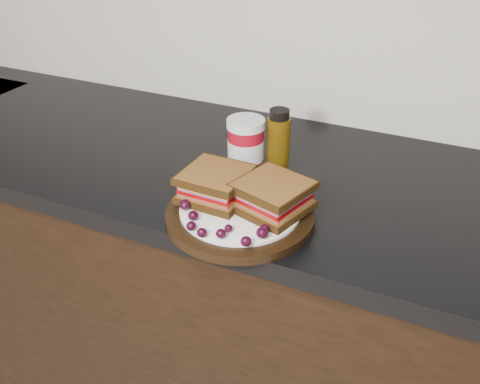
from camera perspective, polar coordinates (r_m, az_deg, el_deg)
The scene contains 26 objects.
base_cabinets at distance 1.49m, azimuth -0.66°, elevation -13.02°, with size 3.96×0.58×0.86m, color black.
countertop at distance 1.22m, azimuth -0.79°, elevation 2.37°, with size 3.98×0.60×0.04m, color black.
plate at distance 1.01m, azimuth 0.00°, elevation -2.49°, with size 0.28×0.28×0.02m, color black.
sandwich_left at distance 1.02m, azimuth -2.63°, elevation 0.82°, with size 0.12×0.12×0.06m, color brown, non-canonical shape.
sandwich_right at distance 0.98m, azimuth 3.51°, elevation -0.43°, with size 0.12×0.12×0.06m, color brown, non-canonical shape.
grape_0 at distance 0.99m, azimuth -5.86°, elevation -1.35°, with size 0.02×0.02×0.02m, color black.
grape_1 at distance 0.96m, azimuth -5.01°, elevation -2.53°, with size 0.02×0.02×0.02m, color black.
grape_2 at distance 0.94m, azimuth -5.22°, elevation -3.62°, with size 0.02×0.02×0.02m, color black.
grape_3 at distance 0.92m, azimuth -4.08°, elevation -4.33°, with size 0.02×0.02×0.02m, color black.
grape_4 at distance 0.92m, azimuth -2.05°, elevation -4.46°, with size 0.02×0.02×0.02m, color black.
grape_5 at distance 0.93m, azimuth -1.24°, elevation -3.88°, with size 0.01×0.01×0.01m, color black.
grape_6 at distance 0.90m, azimuth 0.65°, elevation -5.28°, with size 0.02×0.02×0.02m, color black.
grape_7 at distance 0.92m, azimuth 2.39°, elevation -4.37°, with size 0.02×0.02×0.02m, color black.
grape_8 at distance 0.93m, azimuth 2.67°, elevation -3.91°, with size 0.02×0.02×0.02m, color black.
grape_9 at distance 0.96m, azimuth 2.29°, elevation -2.52°, with size 0.02×0.02×0.02m, color black.
grape_10 at distance 0.97m, azimuth 4.09°, elevation -2.02°, with size 0.02×0.02×0.02m, color black.
grape_11 at distance 0.99m, azimuth 3.76°, elevation -1.62°, with size 0.02×0.02×0.02m, color black.
grape_12 at distance 1.01m, azimuth 3.98°, elevation -0.66°, with size 0.02×0.02×0.02m, color black.
grape_13 at distance 1.06m, azimuth -2.33°, elevation 1.00°, with size 0.02×0.02×0.01m, color black.
grape_14 at distance 1.04m, azimuth -4.34°, elevation -0.01°, with size 0.02×0.02×0.01m, color black.
grape_15 at distance 1.01m, azimuth -3.86°, elevation -0.70°, with size 0.02×0.02×0.02m, color black.
grape_16 at distance 1.05m, azimuth -1.70°, elevation 0.49°, with size 0.02×0.02×0.02m, color black.
grape_17 at distance 1.04m, azimuth -2.48°, elevation 0.44°, with size 0.02×0.02×0.02m, color black.
grape_18 at distance 1.03m, azimuth -4.53°, elevation -0.11°, with size 0.02×0.02×0.02m, color black.
condiment_jar at distance 1.15m, azimuth 0.61°, elevation 5.00°, with size 0.08×0.08×0.12m, color maroon.
oil_bottle at distance 1.15m, azimuth 4.12°, elevation 5.49°, with size 0.05×0.05×0.14m, color #473107.
Camera 1 is at (0.46, 0.74, 1.47)m, focal length 40.00 mm.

